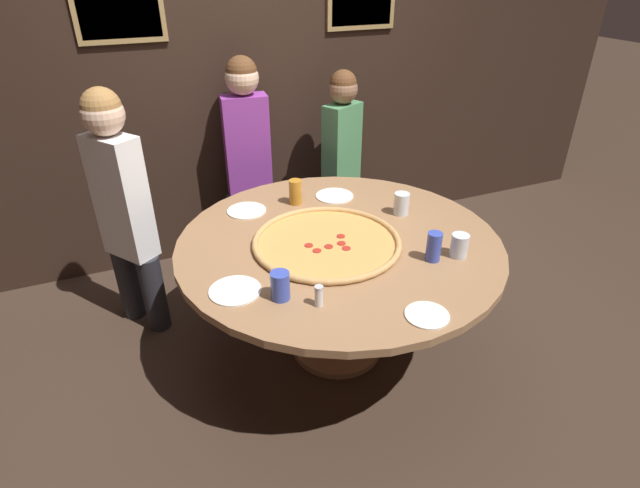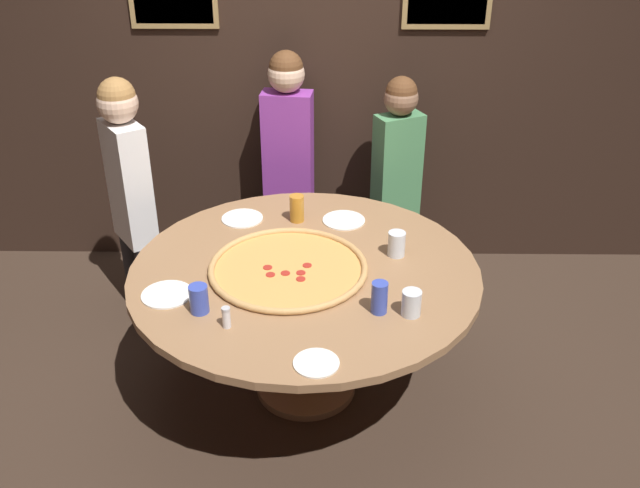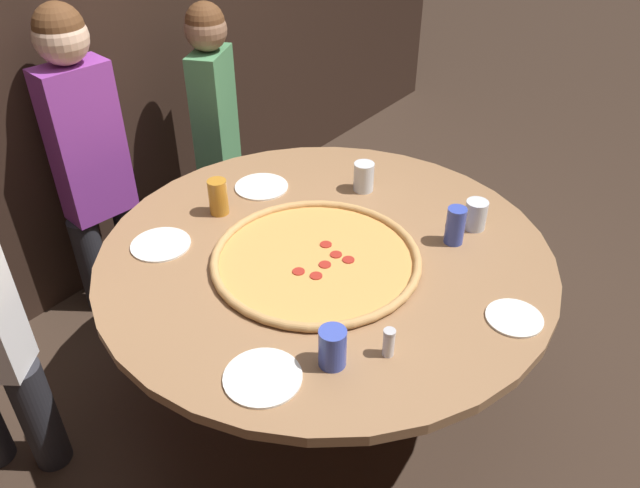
% 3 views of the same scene
% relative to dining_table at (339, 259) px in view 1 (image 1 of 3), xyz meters
% --- Properties ---
extents(ground_plane, '(24.00, 24.00, 0.00)m').
position_rel_dining_table_xyz_m(ground_plane, '(0.00, 0.00, -0.62)').
color(ground_plane, '#38281E').
extents(back_wall, '(6.40, 0.08, 2.60)m').
position_rel_dining_table_xyz_m(back_wall, '(0.00, 1.44, 0.68)').
color(back_wall, black).
rests_on(back_wall, ground_plane).
extents(dining_table, '(1.68, 1.68, 0.74)m').
position_rel_dining_table_xyz_m(dining_table, '(0.00, 0.00, 0.00)').
color(dining_table, '#936B47').
rests_on(dining_table, ground_plane).
extents(giant_pizza, '(0.76, 0.76, 0.03)m').
position_rel_dining_table_xyz_m(giant_pizza, '(-0.08, -0.02, 0.13)').
color(giant_pizza, '#E0994C').
rests_on(giant_pizza, dining_table).
extents(drink_cup_beside_pizza, '(0.09, 0.09, 0.13)m').
position_rel_dining_table_xyz_m(drink_cup_beside_pizza, '(0.45, 0.13, 0.18)').
color(drink_cup_beside_pizza, silver).
rests_on(drink_cup_beside_pizza, dining_table).
extents(drink_cup_front_edge, '(0.08, 0.08, 0.13)m').
position_rel_dining_table_xyz_m(drink_cup_front_edge, '(-0.44, -0.36, 0.18)').
color(drink_cup_front_edge, '#384CB7').
rests_on(drink_cup_front_edge, dining_table).
extents(drink_cup_by_shaker, '(0.08, 0.08, 0.15)m').
position_rel_dining_table_xyz_m(drink_cup_by_shaker, '(-0.06, 0.49, 0.19)').
color(drink_cup_by_shaker, '#BC7A23').
rests_on(drink_cup_by_shaker, dining_table).
extents(drink_cup_far_left, '(0.07, 0.07, 0.15)m').
position_rel_dining_table_xyz_m(drink_cup_far_left, '(0.33, -0.35, 0.19)').
color(drink_cup_far_left, '#384CB7').
rests_on(drink_cup_far_left, dining_table).
extents(drink_cup_centre_back, '(0.09, 0.09, 0.12)m').
position_rel_dining_table_xyz_m(drink_cup_centre_back, '(0.47, -0.37, 0.18)').
color(drink_cup_centre_back, silver).
rests_on(drink_cup_centre_back, dining_table).
extents(white_plate_beside_cup, '(0.23, 0.23, 0.01)m').
position_rel_dining_table_xyz_m(white_plate_beside_cup, '(0.20, 0.49, 0.12)').
color(white_plate_beside_cup, white).
rests_on(white_plate_beside_cup, dining_table).
extents(white_plate_right_side, '(0.22, 0.22, 0.01)m').
position_rel_dining_table_xyz_m(white_plate_right_side, '(-0.35, 0.51, 0.12)').
color(white_plate_right_side, white).
rests_on(white_plate_right_side, dining_table).
extents(white_plate_near_front, '(0.18, 0.18, 0.01)m').
position_rel_dining_table_xyz_m(white_plate_near_front, '(0.07, -0.71, 0.12)').
color(white_plate_near_front, white).
rests_on(white_plate_near_front, dining_table).
extents(white_plate_far_back, '(0.23, 0.23, 0.01)m').
position_rel_dining_table_xyz_m(white_plate_far_back, '(-0.61, -0.24, 0.12)').
color(white_plate_far_back, white).
rests_on(white_plate_far_back, dining_table).
extents(condiment_shaker, '(0.04, 0.04, 0.10)m').
position_rel_dining_table_xyz_m(condiment_shaker, '(-0.31, -0.47, 0.17)').
color(condiment_shaker, silver).
rests_on(condiment_shaker, dining_table).
extents(diner_side_right, '(0.38, 0.22, 1.47)m').
position_rel_dining_table_xyz_m(diner_side_right, '(-0.14, 1.22, 0.21)').
color(diner_side_right, '#232328').
rests_on(diner_side_right, ground_plane).
extents(diner_far_right, '(0.32, 0.37, 1.46)m').
position_rel_dining_table_xyz_m(diner_far_right, '(-1.00, 0.71, 0.21)').
color(diner_far_right, '#232328').
rests_on(diner_far_right, ground_plane).
extents(diner_centre_back, '(0.36, 0.26, 1.35)m').
position_rel_dining_table_xyz_m(diner_centre_back, '(0.53, 1.11, 0.15)').
color(diner_centre_back, '#232328').
rests_on(diner_centre_back, ground_plane).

